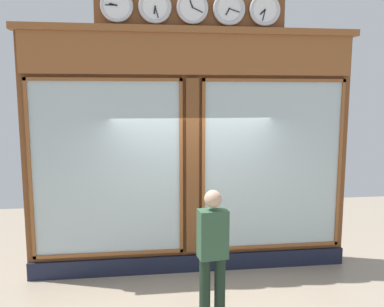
% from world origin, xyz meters
% --- Properties ---
extents(shop_facade, '(5.25, 0.42, 4.46)m').
position_xyz_m(shop_facade, '(-0.00, -0.12, 2.00)').
color(shop_facade, brown).
rests_on(shop_facade, ground_plane).
extents(pedestrian, '(0.39, 0.27, 1.69)m').
position_xyz_m(pedestrian, '(-0.08, 1.43, 0.93)').
color(pedestrian, '#1C2F21').
rests_on(pedestrian, ground_plane).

